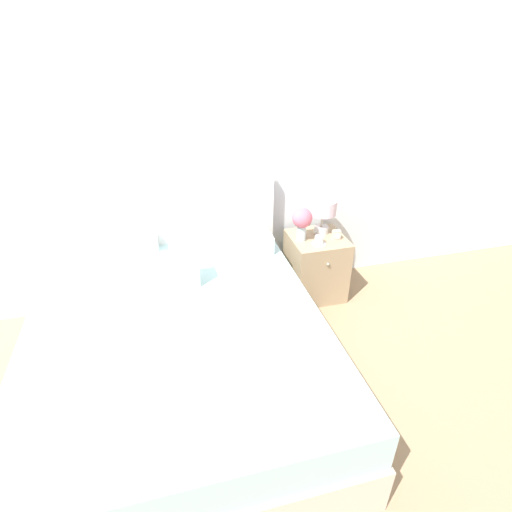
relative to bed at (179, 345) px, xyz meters
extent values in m
plane|color=tan|center=(0.00, 0.95, -0.30)|extent=(12.00, 12.00, 0.00)
cube|color=white|center=(0.00, 1.02, 1.00)|extent=(8.00, 0.06, 2.60)
cube|color=beige|center=(0.00, -0.07, -0.15)|extent=(1.74, 2.04, 0.31)
cube|color=silver|center=(0.00, -0.07, 0.13)|extent=(1.71, 2.00, 0.24)
cube|color=white|center=(0.00, 0.92, 0.23)|extent=(1.78, 0.05, 1.06)
cube|color=white|center=(-0.42, 0.70, 0.32)|extent=(0.73, 0.36, 0.14)
cube|color=white|center=(0.42, 0.70, 0.32)|extent=(0.73, 0.36, 0.14)
cube|color=white|center=(0.00, 0.31, 0.37)|extent=(0.38, 0.13, 0.23)
cube|color=tan|center=(1.21, 0.71, -0.02)|extent=(0.44, 0.44, 0.55)
sphere|color=#B2AD93|center=(1.21, 0.48, 0.13)|extent=(0.02, 0.02, 0.02)
cylinder|color=white|center=(1.27, 0.78, 0.28)|extent=(0.12, 0.12, 0.06)
cylinder|color=#B7B29E|center=(1.27, 0.78, 0.36)|extent=(0.02, 0.02, 0.11)
cylinder|color=silver|center=(1.27, 0.78, 0.48)|extent=(0.22, 0.22, 0.12)
cylinder|color=silver|center=(1.06, 0.70, 0.32)|extent=(0.07, 0.07, 0.14)
sphere|color=#E06B7F|center=(1.06, 0.70, 0.44)|extent=(0.16, 0.16, 0.16)
sphere|color=#609356|center=(1.10, 0.70, 0.40)|extent=(0.07, 0.07, 0.07)
cylinder|color=white|center=(1.18, 0.60, 0.25)|extent=(0.11, 0.11, 0.01)
cylinder|color=white|center=(1.18, 0.60, 0.28)|extent=(0.07, 0.07, 0.06)
cube|color=beige|center=(1.34, 0.64, 0.29)|extent=(0.06, 0.04, 0.08)
cylinder|color=white|center=(1.34, 0.62, 0.29)|extent=(0.05, 0.00, 0.05)
camera|label=1|loc=(-0.01, -1.96, 1.75)|focal=28.00mm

